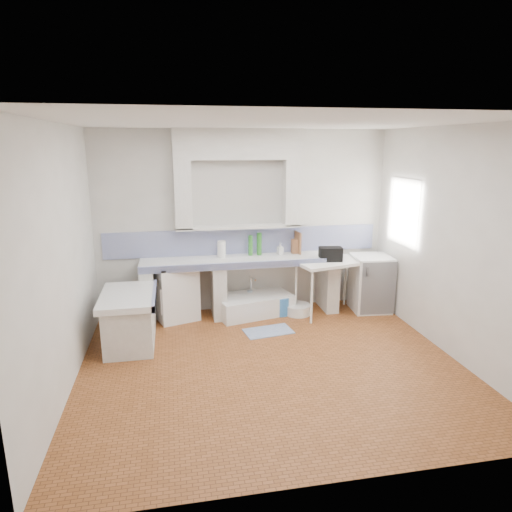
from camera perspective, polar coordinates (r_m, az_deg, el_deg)
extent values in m
plane|color=brown|center=(5.58, 1.96, -13.53)|extent=(4.50, 4.50, 0.00)
plane|color=silver|center=(4.95, 2.24, 16.56)|extent=(4.50, 4.50, 0.00)
plane|color=silver|center=(7.01, -1.52, 4.33)|extent=(4.50, 0.00, 4.50)
plane|color=silver|center=(3.25, 9.94, -7.48)|extent=(4.50, 0.00, 4.50)
plane|color=silver|center=(5.10, -23.42, -0.54)|extent=(0.00, 4.50, 4.50)
plane|color=silver|center=(5.99, 23.59, 1.47)|extent=(0.00, 4.50, 4.50)
cube|color=silver|center=(6.77, -2.27, 13.97)|extent=(1.90, 0.25, 0.45)
cube|color=#3A2012|center=(7.05, 19.53, 5.22)|extent=(0.35, 0.86, 1.06)
cube|color=white|center=(6.93, 18.74, 8.33)|extent=(0.01, 0.84, 0.24)
cube|color=white|center=(6.82, -1.92, -0.59)|extent=(3.00, 0.60, 0.08)
cube|color=navy|center=(6.55, -1.54, -1.20)|extent=(3.00, 0.04, 0.10)
cube|color=silver|center=(6.89, -13.51, -4.75)|extent=(0.20, 0.55, 0.82)
cube|color=silver|center=(6.91, -4.77, -4.34)|extent=(0.20, 0.55, 0.82)
cube|color=silver|center=(7.28, 9.09, -3.50)|extent=(0.20, 0.55, 0.82)
cube|color=white|center=(6.07, -15.86, -4.98)|extent=(0.70, 1.10, 0.08)
cube|color=silver|center=(6.19, -15.65, -8.05)|extent=(0.60, 1.00, 0.62)
cube|color=navy|center=(6.04, -12.74, -4.86)|extent=(0.04, 1.10, 0.10)
cube|color=navy|center=(7.05, -1.48, 1.90)|extent=(4.27, 0.03, 0.40)
cube|color=white|center=(6.90, -10.13, -4.58)|extent=(0.72, 0.70, 0.81)
cube|color=white|center=(7.05, -0.29, -6.26)|extent=(1.26, 0.87, 0.27)
cube|color=white|center=(7.06, 9.27, -3.95)|extent=(1.12, 0.79, 0.05)
cube|color=white|center=(7.36, 14.30, -3.34)|extent=(0.61, 0.61, 0.88)
cylinder|color=red|center=(6.97, -1.91, -6.43)|extent=(0.42, 0.42, 0.29)
cylinder|color=orange|center=(6.95, 0.61, -6.56)|extent=(0.31, 0.31, 0.27)
cylinder|color=#3679C8|center=(7.05, 3.09, -6.21)|extent=(0.32, 0.32, 0.29)
cylinder|color=white|center=(7.08, 5.32, -6.73)|extent=(0.44, 0.44, 0.15)
cylinder|color=silver|center=(7.19, -0.78, -5.63)|extent=(0.11, 0.11, 0.32)
cylinder|color=silver|center=(7.24, 0.83, -5.71)|extent=(0.09, 0.09, 0.27)
cube|color=black|center=(6.92, 9.41, 0.25)|extent=(0.36, 0.24, 0.21)
cylinder|color=#2B7225|center=(6.94, -0.70, 1.34)|extent=(0.09, 0.09, 0.31)
cylinder|color=#2B7225|center=(6.97, 0.41, 1.54)|extent=(0.09, 0.09, 0.35)
cube|color=#94623B|center=(7.11, 4.98, 1.23)|extent=(0.12, 0.09, 0.22)
cube|color=#94623B|center=(7.11, 5.31, 1.70)|extent=(0.05, 0.25, 0.34)
cylinder|color=white|center=(6.85, -4.38, 0.87)|extent=(0.16, 0.16, 0.25)
imported|color=white|center=(7.03, 3.07, 0.94)|extent=(0.11, 0.11, 0.18)
cube|color=#3E5C95|center=(6.45, 1.57, -9.49)|extent=(0.72, 0.48, 0.01)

